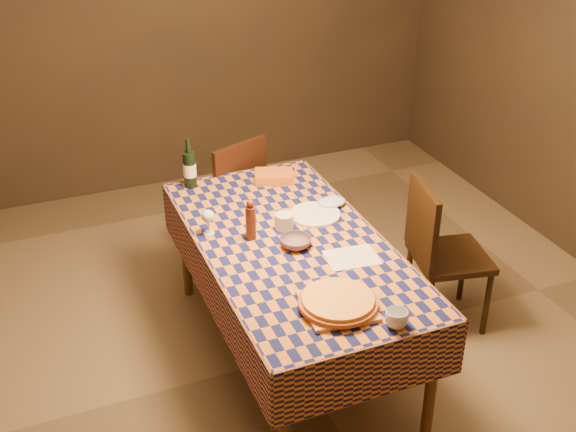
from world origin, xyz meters
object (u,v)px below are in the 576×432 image
Objects in this scene: pizza at (338,301)px; white_plate at (315,215)px; dining_table at (292,254)px; chair_right at (438,248)px; chair_far at (230,195)px; cutting_board at (338,306)px; bowl at (296,242)px; wine_bottle at (190,169)px.

white_plate is at bearing 72.87° from pizza.
chair_right is at bearing -0.48° from dining_table.
white_plate is (0.23, 0.21, 0.08)m from dining_table.
white_plate is 0.94m from chair_far.
pizza is at bearing -91.79° from cutting_board.
bowl is at bearing -90.27° from chair_far.
chair_right is at bearing -17.40° from white_plate.
chair_far and chair_right have the same top height.
wine_bottle is at bearing 109.83° from bowl.
white_plate is (0.25, 0.82, -0.03)m from pizza.
dining_table is 1.10m from chair_far.
bowl is (0.00, -0.05, 0.10)m from dining_table.
dining_table is 0.62m from cutting_board.
cutting_board reaches higher than dining_table.
cutting_board is at bearing -92.86° from bowl.
bowl is 0.53× the size of wine_bottle.
bowl reaches higher than dining_table.
dining_table is 5.93× the size of cutting_board.
cutting_board is 1.47m from wine_bottle.
chair_right is (0.70, -0.22, -0.26)m from white_plate.
pizza is at bearing -147.46° from chair_right.
dining_table is 5.93× the size of wine_bottle.
dining_table is at bearing -137.23° from white_plate.
wine_bottle reaches higher than dining_table.
bowl is (0.03, 0.56, 0.02)m from cutting_board.
pizza is 0.52× the size of chair_right.
pizza reaches higher than dining_table.
wine_bottle is at bearing 110.85° from dining_table.
dining_table is 6.45× the size of white_plate.
dining_table is at bearing 91.79° from bowl.
pizza is 1.16m from chair_right.
chair_far reaches higher than cutting_board.
chair_far reaches higher than pizza.
bowl reaches higher than cutting_board.
pizza is at bearing -107.13° from white_plate.
chair_far is at bearing 104.19° from white_plate.
wine_bottle reaches higher than pizza.
cutting_board is 1.00× the size of wine_bottle.
cutting_board reaches higher than white_plate.
cutting_board is 0.33× the size of chair_far.
cutting_board is 0.65× the size of pizza.
pizza is 1.55× the size of wine_bottle.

